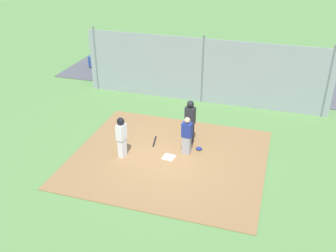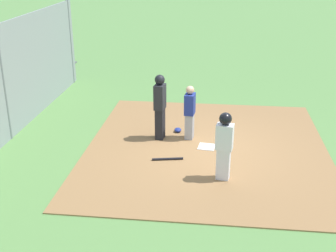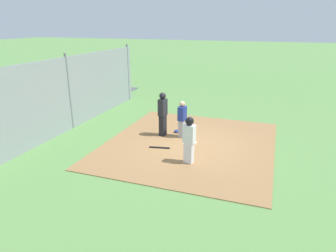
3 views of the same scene
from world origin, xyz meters
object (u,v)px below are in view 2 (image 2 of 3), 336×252
at_px(umpire, 160,105).
at_px(baseball_bat, 168,159).
at_px(catcher, 190,112).
at_px(catcher_mask, 178,130).
at_px(home_plate, 207,147).
at_px(runner, 224,142).

height_order(umpire, baseball_bat, umpire).
height_order(catcher, catcher_mask, catcher).
bearing_deg(home_plate, runner, 14.13).
distance_m(catcher, umpire, 0.85).
bearing_deg(runner, catcher_mask, 36.16).
bearing_deg(catcher, home_plate, -41.13).
bearing_deg(baseball_bat, runner, 138.40).
xyz_separation_m(home_plate, catcher_mask, (-0.97, -0.88, 0.05)).
bearing_deg(catcher, umpire, -167.14).
bearing_deg(catcher, catcher_mask, 137.83).
distance_m(home_plate, runner, 1.99).
distance_m(baseball_bat, catcher_mask, 1.87).
xyz_separation_m(umpire, catcher_mask, (-0.51, 0.45, -0.92)).
distance_m(umpire, runner, 2.80).
bearing_deg(catcher_mask, baseball_bat, -2.40).
bearing_deg(baseball_bat, catcher, -118.19).
height_order(catcher, umpire, umpire).
distance_m(umpire, baseball_bat, 1.71).
xyz_separation_m(umpire, baseball_bat, (1.37, 0.37, -0.95)).
height_order(home_plate, runner, runner).
relative_size(home_plate, baseball_bat, 0.56).
bearing_deg(umpire, baseball_bat, -65.74).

